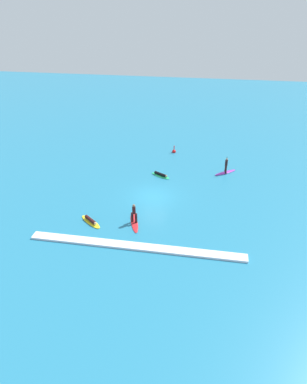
{
  "coord_description": "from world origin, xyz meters",
  "views": [
    {
      "loc": [
        5.2,
        -29.97,
        17.56
      ],
      "look_at": [
        0.0,
        0.0,
        0.5
      ],
      "focal_mm": 32.55,
      "sensor_mm": 36.0,
      "label": 1
    }
  ],
  "objects_px": {
    "surfer_on_yellow_board": "(91,221)",
    "marker_buoy": "(174,151)",
    "surfer_on_green_board": "(161,175)",
    "surfer_on_red_board": "(134,218)",
    "surfer_on_purple_board": "(226,169)"
  },
  "relations": [
    {
      "from": "surfer_on_green_board",
      "to": "marker_buoy",
      "type": "height_order",
      "value": "marker_buoy"
    },
    {
      "from": "surfer_on_red_board",
      "to": "marker_buoy",
      "type": "height_order",
      "value": "surfer_on_red_board"
    },
    {
      "from": "surfer_on_green_board",
      "to": "surfer_on_yellow_board",
      "type": "distance_m",
      "value": 11.22
    },
    {
      "from": "surfer_on_red_board",
      "to": "surfer_on_yellow_board",
      "type": "height_order",
      "value": "surfer_on_red_board"
    },
    {
      "from": "surfer_on_purple_board",
      "to": "marker_buoy",
      "type": "relative_size",
      "value": 2.52
    },
    {
      "from": "surfer_on_red_board",
      "to": "surfer_on_yellow_board",
      "type": "distance_m",
      "value": 3.91
    },
    {
      "from": "surfer_on_yellow_board",
      "to": "surfer_on_purple_board",
      "type": "bearing_deg",
      "value": 84.55
    },
    {
      "from": "surfer_on_yellow_board",
      "to": "surfer_on_red_board",
      "type": "bearing_deg",
      "value": 47.76
    },
    {
      "from": "surfer_on_purple_board",
      "to": "marker_buoy",
      "type": "xyz_separation_m",
      "value": [
        -6.52,
        5.0,
        -0.29
      ]
    },
    {
      "from": "surfer_on_yellow_board",
      "to": "surfer_on_purple_board",
      "type": "relative_size",
      "value": 0.98
    },
    {
      "from": "surfer_on_red_board",
      "to": "marker_buoy",
      "type": "relative_size",
      "value": 3.15
    },
    {
      "from": "surfer_on_yellow_board",
      "to": "marker_buoy",
      "type": "distance_m",
      "value": 18.05
    },
    {
      "from": "surfer_on_yellow_board",
      "to": "marker_buoy",
      "type": "xyz_separation_m",
      "value": [
        5.39,
        17.23,
        0.01
      ]
    },
    {
      "from": "surfer_on_green_board",
      "to": "marker_buoy",
      "type": "distance_m",
      "value": 7.09
    },
    {
      "from": "surfer_on_green_board",
      "to": "marker_buoy",
      "type": "bearing_deg",
      "value": 115.45
    }
  ]
}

